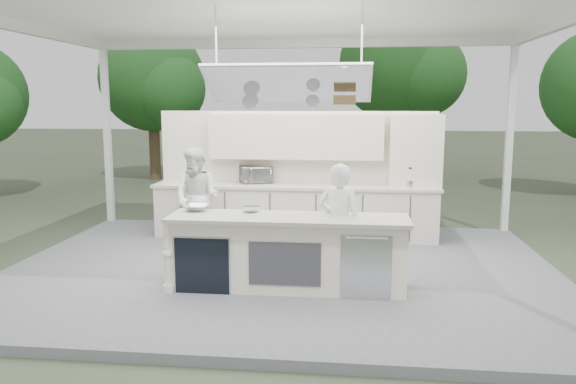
# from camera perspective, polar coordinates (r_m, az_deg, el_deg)

# --- Properties ---
(ground) EXTENTS (90.00, 90.00, 0.00)m
(ground) POSITION_cam_1_polar(r_m,az_deg,el_deg) (8.38, -0.67, -8.42)
(ground) COLOR #3C4831
(ground) RESTS_ON ground
(stage_deck) EXTENTS (8.00, 6.00, 0.12)m
(stage_deck) POSITION_cam_1_polar(r_m,az_deg,el_deg) (8.36, -0.67, -8.03)
(stage_deck) COLOR slate
(stage_deck) RESTS_ON ground
(tent) EXTENTS (8.20, 6.20, 3.86)m
(tent) POSITION_cam_1_polar(r_m,az_deg,el_deg) (8.07, -0.71, 17.57)
(tent) COLOR white
(tent) RESTS_ON ground
(demo_island) EXTENTS (3.10, 0.79, 0.95)m
(demo_island) POSITION_cam_1_polar(r_m,az_deg,el_deg) (7.32, -0.19, -6.15)
(demo_island) COLOR beige
(demo_island) RESTS_ON stage_deck
(back_counter) EXTENTS (5.08, 0.72, 0.95)m
(back_counter) POSITION_cam_1_polar(r_m,az_deg,el_deg) (10.06, 0.69, -1.94)
(back_counter) COLOR beige
(back_counter) RESTS_ON stage_deck
(back_wall_unit) EXTENTS (5.05, 0.48, 2.25)m
(back_wall_unit) POSITION_cam_1_polar(r_m,az_deg,el_deg) (10.10, 3.34, 3.69)
(back_wall_unit) COLOR beige
(back_wall_unit) RESTS_ON stage_deck
(tree_cluster) EXTENTS (19.55, 9.40, 5.85)m
(tree_cluster) POSITION_cam_1_polar(r_m,az_deg,el_deg) (17.75, 2.84, 11.52)
(tree_cluster) COLOR #4A3925
(tree_cluster) RESTS_ON ground
(head_chef) EXTENTS (0.69, 0.57, 1.62)m
(head_chef) POSITION_cam_1_polar(r_m,az_deg,el_deg) (7.40, 5.24, -3.34)
(head_chef) COLOR white
(head_chef) RESTS_ON stage_deck
(sous_chef) EXTENTS (0.94, 0.82, 1.67)m
(sous_chef) POSITION_cam_1_polar(r_m,az_deg,el_deg) (9.47, -9.23, -0.56)
(sous_chef) COLOR white
(sous_chef) RESTS_ON stage_deck
(toaster_oven) EXTENTS (0.66, 0.56, 0.31)m
(toaster_oven) POSITION_cam_1_polar(r_m,az_deg,el_deg) (10.24, -3.30, 1.78)
(toaster_oven) COLOR #B4B7BB
(toaster_oven) RESTS_ON back_counter
(bowl_large) EXTENTS (0.35, 0.35, 0.08)m
(bowl_large) POSITION_cam_1_polar(r_m,az_deg,el_deg) (7.70, -9.30, -1.58)
(bowl_large) COLOR silver
(bowl_large) RESTS_ON demo_island
(bowl_small) EXTENTS (0.28, 0.28, 0.07)m
(bowl_small) POSITION_cam_1_polar(r_m,az_deg,el_deg) (7.53, -3.80, -1.74)
(bowl_small) COLOR silver
(bowl_small) RESTS_ON demo_island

